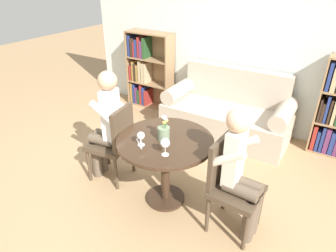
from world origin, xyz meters
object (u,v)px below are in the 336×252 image
object	(u,v)px
chair_left	(115,140)
chair_right	(230,182)
couch	(227,114)
bookshelf_left	(146,71)
person_right	(241,171)
wine_glass_right	(165,144)
person_left	(106,125)
wine_glass_left	(141,136)
flower_vase	(164,132)

from	to	relation	value
chair_left	chair_right	distance (m)	1.33
couch	bookshelf_left	distance (m)	1.63
person_right	couch	bearing A→B (deg)	27.50
couch	chair_left	distance (m)	1.77
chair_right	person_right	xyz separation A→B (m)	(0.09, -0.01, 0.16)
chair_right	wine_glass_right	distance (m)	0.67
chair_left	person_left	world-z (taller)	person_left
person_left	person_right	world-z (taller)	person_left
person_left	wine_glass_right	world-z (taller)	person_left
wine_glass_right	wine_glass_left	bearing A→B (deg)	175.67
wine_glass_right	person_left	bearing A→B (deg)	165.78
person_left	wine_glass_right	bearing A→B (deg)	68.40
person_right	wine_glass_right	distance (m)	0.68
person_right	flower_vase	world-z (taller)	person_right
person_right	person_left	bearing A→B (deg)	92.71
wine_glass_left	couch	bearing A→B (deg)	85.92
chair_left	bookshelf_left	bearing A→B (deg)	-161.43
chair_left	chair_right	size ratio (longest dim) A/B	1.00
chair_right	person_right	size ratio (longest dim) A/B	0.74
bookshelf_left	chair_right	bearing A→B (deg)	-40.28
bookshelf_left	person_left	xyz separation A→B (m)	(0.83, -1.91, 0.06)
chair_right	flower_vase	size ratio (longest dim) A/B	3.48
couch	wine_glass_right	xyz separation A→B (m)	(0.14, -1.87, 0.53)
chair_left	flower_vase	distance (m)	0.73
couch	person_right	size ratio (longest dim) A/B	1.42
chair_left	wine_glass_left	bearing A→B (deg)	59.80
chair_right	person_left	size ratio (longest dim) A/B	0.71
flower_vase	wine_glass_right	bearing A→B (deg)	-55.16
person_left	wine_glass_left	bearing A→B (deg)	64.31
couch	wine_glass_left	world-z (taller)	couch
bookshelf_left	person_left	world-z (taller)	person_left
bookshelf_left	wine_glass_left	bearing A→B (deg)	-55.50
chair_left	flower_vase	xyz separation A→B (m)	(0.66, -0.03, 0.32)
chair_right	flower_vase	xyz separation A→B (m)	(-0.67, -0.02, 0.32)
flower_vase	chair_left	bearing A→B (deg)	177.06
bookshelf_left	chair_right	world-z (taller)	bookshelf_left
couch	wine_glass_left	distance (m)	1.92
person_left	chair_left	bearing A→B (deg)	94.95
flower_vase	person_left	bearing A→B (deg)	178.87
chair_left	person_right	world-z (taller)	person_right
chair_left	flower_vase	world-z (taller)	flower_vase
chair_left	wine_glass_right	bearing A→B (deg)	65.68
wine_glass_right	flower_vase	size ratio (longest dim) A/B	0.62
bookshelf_left	chair_left	xyz separation A→B (m)	(0.92, -1.89, -0.11)
person_left	wine_glass_left	size ratio (longest dim) A/B	9.41
bookshelf_left	chair_left	world-z (taller)	bookshelf_left
wine_glass_right	flower_vase	xyz separation A→B (m)	(-0.15, 0.21, -0.03)
wine_glass_right	flower_vase	bearing A→B (deg)	124.84
person_left	wine_glass_right	xyz separation A→B (m)	(0.89, -0.23, 0.17)
chair_right	person_right	world-z (taller)	person_right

